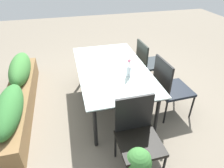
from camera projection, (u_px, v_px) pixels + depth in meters
ground_plane at (108, 103)px, 3.46m from camera, size 12.00×12.00×0.00m
dining_table at (112, 71)px, 3.08m from camera, size 1.84×1.06×0.71m
chair_near_left at (169, 86)px, 2.97m from camera, size 0.52×0.52×0.96m
chair_near_right at (148, 61)px, 3.65m from camera, size 0.49×0.49×0.89m
chair_end_left at (137, 133)px, 2.20m from camera, size 0.48×0.48×0.91m
flower_vase at (129, 69)px, 2.79m from camera, size 0.07×0.07×0.30m
planter_box at (18, 93)px, 3.16m from camera, size 2.47×0.38×0.68m
potted_plant at (138, 167)px, 2.10m from camera, size 0.29×0.29×0.52m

